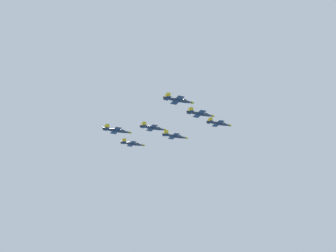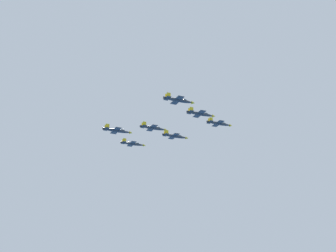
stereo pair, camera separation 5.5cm
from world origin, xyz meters
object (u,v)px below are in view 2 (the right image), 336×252
(jet_left_wingman, at_px, (175,136))
(jet_right_wingman, at_px, (201,114))
(jet_lead, at_px, (219,123))
(jet_slot_rear, at_px, (153,128))
(jet_left_outer, at_px, (133,144))
(jet_trailing, at_px, (117,131))
(jet_right_outer, at_px, (179,100))

(jet_left_wingman, height_order, jet_right_wingman, jet_right_wingman)
(jet_lead, xyz_separation_m, jet_slot_rear, (27.73, -24.93, -8.20))
(jet_left_outer, xyz_separation_m, jet_trailing, (35.05, 11.11, -6.42))
(jet_right_outer, distance_m, jet_slot_rear, 31.74)
(jet_left_wingman, distance_m, jet_trailing, 41.31)
(jet_right_wingman, distance_m, jet_slot_rear, 24.86)
(jet_left_wingman, relative_size, jet_right_outer, 1.00)
(jet_right_outer, bearing_deg, jet_right_wingman, 39.83)
(jet_right_wingman, height_order, jet_left_outer, jet_right_wingman)
(jet_right_wingman, bearing_deg, jet_slot_rear, 139.51)
(jet_right_outer, bearing_deg, jet_lead, 39.83)
(jet_left_outer, bearing_deg, jet_lead, -39.66)
(jet_slot_rear, distance_m, jet_trailing, 19.11)
(jet_right_outer, distance_m, jet_trailing, 37.24)
(jet_lead, bearing_deg, jet_right_outer, -140.37)
(jet_right_outer, bearing_deg, jet_trailing, 119.93)
(jet_left_wingman, distance_m, jet_right_outer, 51.11)
(jet_lead, height_order, jet_left_wingman, jet_lead)
(jet_lead, xyz_separation_m, jet_trailing, (41.59, -37.39, -12.40))
(jet_lead, height_order, jet_left_outer, jet_lead)
(jet_left_wingman, xyz_separation_m, jet_right_wingman, (21.19, 23.57, 0.52))
(jet_left_wingman, height_order, jet_left_outer, jet_left_wingman)
(jet_left_outer, height_order, jet_trailing, jet_left_outer)
(jet_left_wingman, distance_m, jet_slot_rear, 24.77)
(jet_trailing, bearing_deg, jet_slot_rear, -1.05)
(jet_left_wingman, bearing_deg, jet_lead, -41.51)
(jet_left_outer, bearing_deg, jet_slot_rear, -89.30)
(jet_lead, bearing_deg, jet_left_wingman, 138.90)
(jet_right_wingman, bearing_deg, jet_lead, 40.24)
(jet_lead, bearing_deg, jet_left_outer, 138.90)
(jet_left_wingman, distance_m, jet_right_wingman, 31.70)
(jet_left_wingman, bearing_deg, jet_slot_rear, -140.78)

